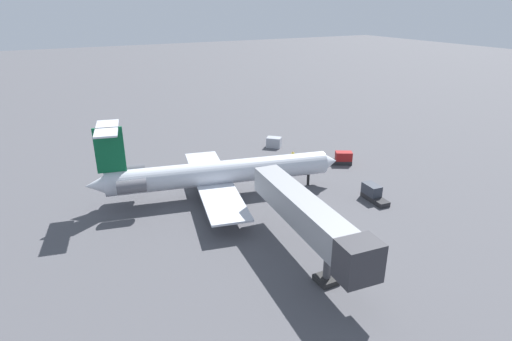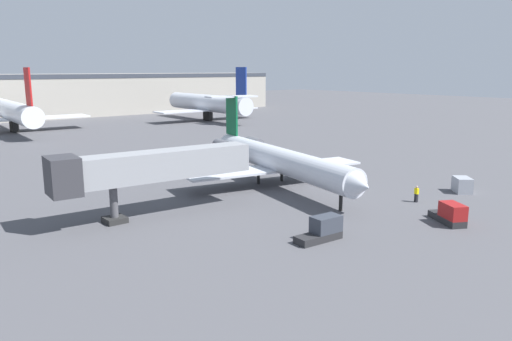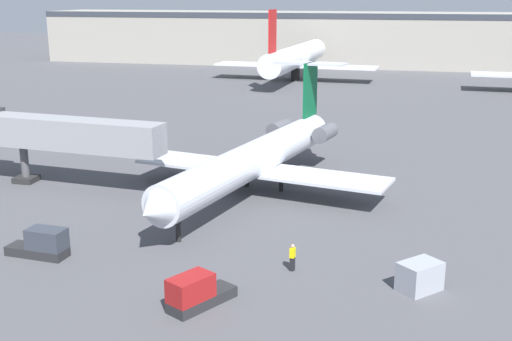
# 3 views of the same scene
# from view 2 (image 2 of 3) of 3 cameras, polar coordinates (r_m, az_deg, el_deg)

# --- Properties ---
(ground_plane) EXTENTS (400.00, 400.00, 0.10)m
(ground_plane) POSITION_cam_2_polar(r_m,az_deg,el_deg) (58.81, 4.53, -1.49)
(ground_plane) COLOR #4C4C51
(regional_jet) EXTENTS (22.40, 31.18, 9.76)m
(regional_jet) POSITION_cam_2_polar(r_m,az_deg,el_deg) (57.31, 2.24, 1.42)
(regional_jet) COLOR silver
(regional_jet) RESTS_ON ground_plane
(jet_bridge) EXTENTS (18.82, 4.59, 6.28)m
(jet_bridge) POSITION_cam_2_polar(r_m,az_deg,el_deg) (45.33, -12.77, 0.32)
(jet_bridge) COLOR gray
(jet_bridge) RESTS_ON ground_plane
(ground_crew_marshaller) EXTENTS (0.33, 0.44, 1.69)m
(ground_crew_marshaller) POSITION_cam_2_polar(r_m,az_deg,el_deg) (52.66, 18.03, -2.58)
(ground_crew_marshaller) COLOR black
(ground_crew_marshaller) RESTS_ON ground_plane
(baggage_tug_lead) EXTENTS (3.16, 4.18, 1.90)m
(baggage_tug_lead) POSITION_cam_2_polar(r_m,az_deg,el_deg) (46.38, 21.50, -4.74)
(baggage_tug_lead) COLOR #262628
(baggage_tug_lead) RESTS_ON ground_plane
(baggage_tug_trailing) EXTENTS (4.10, 1.71, 1.90)m
(baggage_tug_trailing) POSITION_cam_2_polar(r_m,az_deg,el_deg) (39.53, 7.70, -6.79)
(baggage_tug_trailing) COLOR #262628
(baggage_tug_trailing) RESTS_ON ground_plane
(cargo_container_uld) EXTENTS (2.75, 2.80, 1.67)m
(cargo_container_uld) POSITION_cam_2_polar(r_m,az_deg,el_deg) (58.53, 22.71, -1.55)
(cargo_container_uld) COLOR #999EA8
(cargo_container_uld) RESTS_ON ground_plane
(terminal_building) EXTENTS (155.46, 18.27, 11.97)m
(terminal_building) POSITION_cam_2_polar(r_m,az_deg,el_deg) (150.44, -24.58, 7.81)
(terminal_building) COLOR #9E998E
(terminal_building) RESTS_ON ground_plane
(parked_airliner_west_end) EXTENTS (31.32, 37.12, 13.61)m
(parked_airliner_west_end) POSITION_cam_2_polar(r_m,az_deg,el_deg) (117.65, -26.27, 6.11)
(parked_airliner_west_end) COLOR silver
(parked_airliner_west_end) RESTS_ON ground_plane
(parked_airliner_west_mid) EXTENTS (28.92, 34.32, 13.77)m
(parked_airliner_west_mid) POSITION_cam_2_polar(r_m,az_deg,el_deg) (130.90, -5.57, 7.71)
(parked_airliner_west_mid) COLOR silver
(parked_airliner_west_mid) RESTS_ON ground_plane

